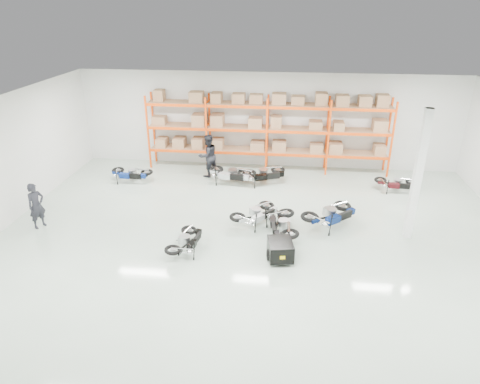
# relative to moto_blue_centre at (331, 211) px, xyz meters

# --- Properties ---
(room) EXTENTS (18.00, 18.00, 18.00)m
(room) POSITION_rel_moto_blue_centre_xyz_m (-2.62, -0.99, 1.66)
(room) COLOR #AEC2B1
(room) RESTS_ON ground
(pallet_rack) EXTENTS (11.28, 0.98, 3.62)m
(pallet_rack) POSITION_rel_moto_blue_centre_xyz_m (-2.62, 5.46, 1.67)
(pallet_rack) COLOR #FF4C0D
(pallet_rack) RESTS_ON ground
(structural_column) EXTENTS (0.25, 0.25, 4.50)m
(structural_column) POSITION_rel_moto_blue_centre_xyz_m (2.58, -0.49, 1.66)
(structural_column) COLOR white
(structural_column) RESTS_ON ground
(moto_blue_centre) EXTENTS (2.10, 1.97, 1.25)m
(moto_blue_centre) POSITION_rel_moto_blue_centre_xyz_m (0.00, 0.00, 0.00)
(moto_blue_centre) COLOR #081B54
(moto_blue_centre) RESTS_ON ground
(moto_silver_left) EXTENTS (1.80, 1.86, 1.12)m
(moto_silver_left) POSITION_rel_moto_blue_centre_xyz_m (-2.68, -0.14, -0.06)
(moto_silver_left) COLOR silver
(moto_silver_left) RESTS_ON ground
(moto_black_far_left) EXTENTS (1.04, 1.68, 1.02)m
(moto_black_far_left) POSITION_rel_moto_blue_centre_xyz_m (-4.78, -2.25, -0.11)
(moto_black_far_left) COLOR black
(moto_black_far_left) RESTS_ON ground
(moto_touring_right) EXTENTS (1.08, 1.89, 1.17)m
(moto_touring_right) POSITION_rel_moto_blue_centre_xyz_m (-1.76, -0.84, -0.04)
(moto_touring_right) COLOR black
(moto_touring_right) RESTS_ON ground
(trailer) EXTENTS (0.89, 1.61, 0.66)m
(trailer) POSITION_rel_moto_blue_centre_xyz_m (-1.76, -2.44, -0.21)
(trailer) COLOR black
(trailer) RESTS_ON ground
(moto_back_a) EXTENTS (1.70, 0.93, 1.07)m
(moto_back_a) POSITION_rel_moto_blue_centre_xyz_m (-8.59, 3.21, -0.09)
(moto_back_a) COLOR navy
(moto_back_a) RESTS_ON ground
(moto_back_b) EXTENTS (2.02, 1.30, 1.21)m
(moto_back_b) POSITION_rel_moto_blue_centre_xyz_m (-4.09, 3.54, -0.02)
(moto_back_b) COLOR silver
(moto_back_b) RESTS_ON ground
(moto_back_c) EXTENTS (2.09, 1.55, 1.22)m
(moto_back_c) POSITION_rel_moto_blue_centre_xyz_m (-2.68, 3.67, -0.02)
(moto_back_c) COLOR black
(moto_back_c) RESTS_ON ground
(moto_back_d) EXTENTS (1.59, 0.85, 1.01)m
(moto_back_d) POSITION_rel_moto_blue_centre_xyz_m (3.05, 3.43, -0.12)
(moto_back_d) COLOR #3F0C11
(moto_back_d) RESTS_ON ground
(person_left) EXTENTS (0.64, 0.73, 1.68)m
(person_left) POSITION_rel_moto_blue_centre_xyz_m (-10.42, -1.21, 0.25)
(person_left) COLOR black
(person_left) RESTS_ON ground
(person_back) EXTENTS (1.21, 1.20, 1.98)m
(person_back) POSITION_rel_moto_blue_centre_xyz_m (-5.24, 4.26, 0.40)
(person_back) COLOR black
(person_back) RESTS_ON ground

